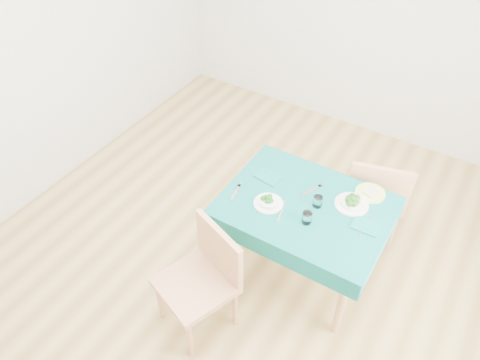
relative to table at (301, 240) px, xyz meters
The scene contains 16 objects.
room_shell 1.09m from the table, 166.93° to the right, with size 4.02×4.52×2.73m.
table is the anchor object (origin of this frame).
chair_near 0.91m from the table, 118.26° to the right, with size 0.47×0.51×1.16m, color tan.
chair_far 0.85m from the table, 67.97° to the left, with size 0.47×0.51×1.17m, color tan.
bowl_near 0.49m from the table, 149.92° to the right, with size 0.21×0.21×0.06m, color white, non-canonical shape.
bowl_far 0.52m from the table, 31.56° to the left, with size 0.24×0.24×0.07m, color white, non-canonical shape.
fork_near 0.64m from the table, 162.60° to the right, with size 0.02×0.17×0.00m, color silver.
knife_near 0.43m from the table, 128.64° to the right, with size 0.02×0.21×0.00m, color silver.
fork_far 0.41m from the table, 101.00° to the left, with size 0.02×0.18×0.00m, color silver.
knife_far 0.58m from the table, ahead, with size 0.02×0.21×0.00m, color silver.
napkin_near 0.54m from the table, 163.33° to the left, with size 0.19×0.13×0.01m, color #0B5E5A.
napkin_far 0.58m from the table, ahead, with size 0.18×0.13×0.01m, color #0B5E5A.
tumbler_center 0.43m from the table, 25.75° to the left, with size 0.06×0.06×0.08m, color white.
tumbler_side 0.45m from the table, 63.69° to the right, with size 0.07×0.07×0.09m, color white.
side_plate 0.62m from the table, 45.15° to the left, with size 0.22×0.22×0.01m, color #D1D869.
bread_slice 0.63m from the table, 45.15° to the left, with size 0.09×0.09×0.01m, color beige.
Camera 1 is at (1.30, -2.09, 3.11)m, focal length 35.00 mm.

